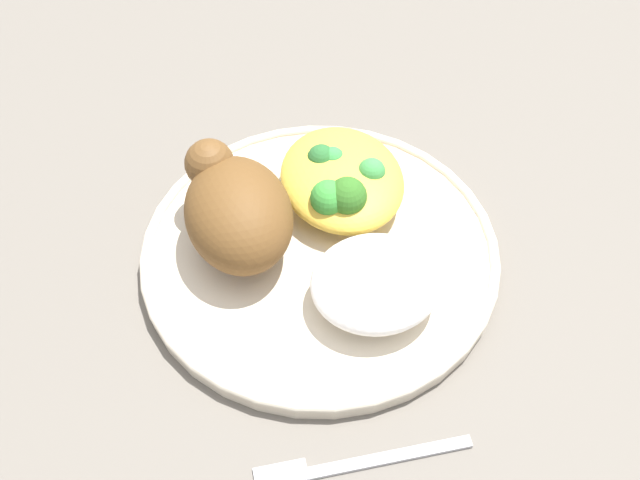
# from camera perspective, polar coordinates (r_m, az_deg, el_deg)

# --- Properties ---
(ground_plane) EXTENTS (2.00, 2.00, 0.00)m
(ground_plane) POSITION_cam_1_polar(r_m,az_deg,el_deg) (0.66, 0.00, -1.38)
(ground_plane) COLOR #665F56
(plate) EXTENTS (0.27, 0.27, 0.02)m
(plate) POSITION_cam_1_polar(r_m,az_deg,el_deg) (0.66, 0.00, -0.95)
(plate) COLOR beige
(plate) RESTS_ON ground_plane
(roasted_chicken) EXTENTS (0.11, 0.08, 0.06)m
(roasted_chicken) POSITION_cam_1_polar(r_m,az_deg,el_deg) (0.64, -5.48, 1.97)
(roasted_chicken) COLOR brown
(roasted_chicken) RESTS_ON plate
(rice_pile) EXTENTS (0.09, 0.09, 0.03)m
(rice_pile) POSITION_cam_1_polar(r_m,az_deg,el_deg) (0.61, 3.63, -2.80)
(rice_pile) COLOR white
(rice_pile) RESTS_ON plate
(mac_cheese_with_broccoli) EXTENTS (0.11, 0.09, 0.04)m
(mac_cheese_with_broccoli) POSITION_cam_1_polar(r_m,az_deg,el_deg) (0.67, 1.41, 3.92)
(mac_cheese_with_broccoli) COLOR gold
(mac_cheese_with_broccoli) RESTS_ON plate
(fork) EXTENTS (0.02, 0.14, 0.01)m
(fork) POSITION_cam_1_polar(r_m,az_deg,el_deg) (0.58, 2.02, -14.33)
(fork) COLOR #B2B2B7
(fork) RESTS_ON ground_plane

